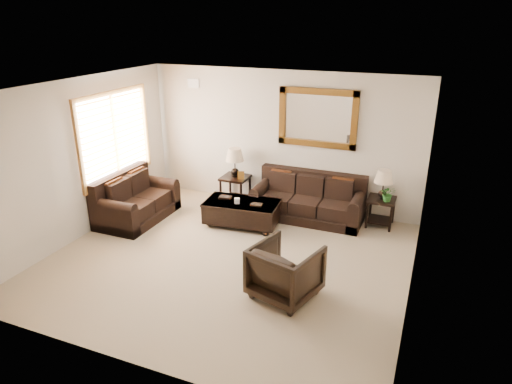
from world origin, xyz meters
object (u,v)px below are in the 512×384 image
at_px(coffee_table, 242,210).
at_px(armchair, 285,269).
at_px(loveseat, 135,202).
at_px(end_table_right, 383,190).
at_px(sofa, 308,202).
at_px(end_table_left, 235,168).

bearing_deg(coffee_table, armchair, -57.54).
bearing_deg(coffee_table, loveseat, -171.57).
bearing_deg(loveseat, end_table_right, -71.73).
height_order(coffee_table, armchair, armchair).
bearing_deg(sofa, end_table_right, 5.42).
distance_m(loveseat, end_table_right, 4.61).
xyz_separation_m(end_table_right, coffee_table, (-2.36, -0.93, -0.42)).
bearing_deg(end_table_left, armchair, -53.94).
height_order(loveseat, coffee_table, loveseat).
relative_size(sofa, loveseat, 1.32).
bearing_deg(armchair, end_table_right, -91.93).
bearing_deg(end_table_right, coffee_table, -158.45).
relative_size(end_table_left, armchair, 1.38).
height_order(loveseat, armchair, loveseat).
bearing_deg(loveseat, armchair, -111.43).
xyz_separation_m(end_table_left, end_table_right, (2.92, 0.02, -0.06)).
bearing_deg(coffee_table, sofa, 32.28).
xyz_separation_m(loveseat, armchair, (3.48, -1.36, 0.09)).
bearing_deg(sofa, loveseat, -156.56).
xyz_separation_m(end_table_left, coffee_table, (0.55, -0.91, -0.47)).
xyz_separation_m(sofa, end_table_left, (-1.58, 0.11, 0.45)).
bearing_deg(end_table_left, loveseat, -135.57).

